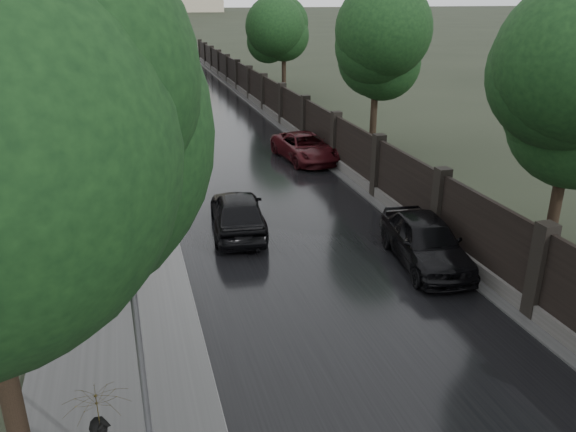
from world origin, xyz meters
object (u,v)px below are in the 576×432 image
at_px(tree_right_a, 574,106).
at_px(tree_right_c, 284,36).
at_px(car_right_near, 426,241).
at_px(tree_right_b, 377,58).
at_px(tree_left_far, 71,47).
at_px(traffic_light, 146,109).
at_px(lamp_post, 143,382).
at_px(car_right_far, 305,147).
at_px(hatchback_left, 238,212).
at_px(pedestrian_umbrella, 99,417).

xyz_separation_m(tree_right_a, tree_right_c, (0.00, 32.00, 0.00)).
bearing_deg(car_right_near, tree_right_b, 79.95).
height_order(tree_left_far, tree_right_b, tree_left_far).
bearing_deg(traffic_light, tree_left_far, 126.47).
bearing_deg(car_right_near, lamp_post, -133.72).
bearing_deg(tree_left_far, tree_right_b, -27.30).
height_order(tree_right_b, car_right_far, tree_right_b).
xyz_separation_m(lamp_post, car_right_far, (8.80, 19.72, -1.98)).
bearing_deg(traffic_light, lamp_post, -92.68).
bearing_deg(hatchback_left, tree_right_a, 158.79).
xyz_separation_m(tree_left_far, tree_right_b, (15.50, -8.00, -0.29)).
distance_m(traffic_light, car_right_near, 18.11).
distance_m(tree_left_far, hatchback_left, 18.79).
xyz_separation_m(tree_left_far, lamp_post, (2.60, -28.50, -2.57)).
bearing_deg(tree_left_far, lamp_post, -84.79).
relative_size(tree_left_far, tree_right_c, 1.05).
bearing_deg(tree_right_a, tree_right_b, 90.00).
relative_size(tree_right_b, car_right_far, 1.41).
height_order(traffic_light, pedestrian_umbrella, traffic_light).
bearing_deg(tree_right_c, tree_right_b, -90.00).
xyz_separation_m(lamp_post, hatchback_left, (3.60, 11.33, -1.89)).
xyz_separation_m(car_right_near, pedestrian_umbrella, (-9.52, -6.94, 1.20)).
height_order(lamp_post, pedestrian_umbrella, lamp_post).
relative_size(hatchback_left, car_right_near, 0.99).
bearing_deg(lamp_post, tree_right_a, 26.74).
relative_size(tree_right_b, lamp_post, 1.37).
distance_m(tree_right_a, car_right_near, 5.88).
relative_size(tree_right_c, traffic_light, 1.75).
distance_m(tree_right_b, tree_right_c, 18.00).
relative_size(lamp_post, car_right_near, 1.10).
height_order(traffic_light, car_right_near, traffic_light).
bearing_deg(tree_right_a, tree_right_c, 90.00).
bearing_deg(tree_right_a, pedestrian_umbrella, -155.30).
distance_m(tree_left_far, traffic_light, 6.84).
height_order(tree_right_c, lamp_post, tree_right_c).
height_order(tree_right_b, traffic_light, tree_right_b).
xyz_separation_m(tree_right_a, car_right_near, (-4.10, 0.68, -4.16)).
relative_size(tree_left_far, pedestrian_umbrella, 2.69).
bearing_deg(tree_left_far, tree_right_a, -54.83).
relative_size(tree_right_c, hatchback_left, 1.52).
distance_m(lamp_post, car_right_far, 21.69).
relative_size(tree_left_far, tree_right_b, 1.05).
bearing_deg(car_right_near, tree_left_far, 125.20).
bearing_deg(pedestrian_umbrella, tree_right_c, 58.42).
height_order(tree_right_b, car_right_near, tree_right_b).
bearing_deg(tree_right_a, tree_left_far, 125.17).
distance_m(tree_right_b, hatchback_left, 13.71).
bearing_deg(pedestrian_umbrella, tree_right_b, 44.10).
distance_m(tree_right_b, traffic_light, 12.44).
xyz_separation_m(tree_right_a, tree_right_b, (0.00, 14.00, 0.00)).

